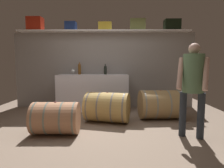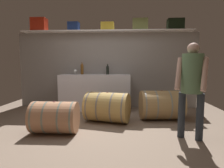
% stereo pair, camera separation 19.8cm
% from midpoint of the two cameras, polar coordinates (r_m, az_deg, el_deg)
% --- Properties ---
extents(ground_plane, '(6.19, 7.32, 0.02)m').
position_cam_midpoint_polar(ground_plane, '(4.16, -1.84, -11.34)').
color(ground_plane, '#816D5C').
extents(back_wall_panel, '(4.99, 0.10, 2.09)m').
position_cam_midpoint_polar(back_wall_panel, '(5.51, -0.43, 4.01)').
color(back_wall_panel, gray).
rests_on(back_wall_panel, ground).
extents(high_shelf_board, '(4.59, 0.40, 0.03)m').
position_cam_midpoint_polar(high_shelf_board, '(5.43, -0.55, 15.19)').
color(high_shelf_board, white).
rests_on(high_shelf_board, back_wall_panel).
extents(toolcase_red, '(0.39, 0.29, 0.35)m').
position_cam_midpoint_polar(toolcase_red, '(5.89, -19.64, 16.03)').
color(toolcase_red, red).
rests_on(toolcase_red, high_shelf_board).
extents(toolcase_navy, '(0.29, 0.25, 0.23)m').
position_cam_midpoint_polar(toolcase_navy, '(5.59, -10.13, 16.22)').
color(toolcase_navy, navy).
rests_on(toolcase_navy, high_shelf_board).
extents(toolcase_yellow, '(0.35, 0.22, 0.22)m').
position_cam_midpoint_polar(toolcase_yellow, '(5.45, -0.24, 16.50)').
color(toolcase_yellow, gold).
rests_on(toolcase_yellow, high_shelf_board).
extents(toolcase_olive, '(0.42, 0.32, 0.30)m').
position_cam_midpoint_polar(toolcase_olive, '(5.48, 9.35, 16.79)').
color(toolcase_olive, olive).
rests_on(toolcase_olive, high_shelf_board).
extents(toolcase_black, '(0.42, 0.29, 0.29)m').
position_cam_midpoint_polar(toolcase_black, '(5.64, 19.10, 16.17)').
color(toolcase_black, black).
rests_on(toolcase_black, high_shelf_board).
extents(work_cabinet, '(1.84, 0.63, 0.94)m').
position_cam_midpoint_polar(work_cabinet, '(5.22, -3.81, -2.39)').
color(work_cabinet, silver).
rests_on(work_cabinet, ground).
extents(wine_bottle_dark, '(0.08, 0.08, 0.27)m').
position_cam_midpoint_polar(wine_bottle_dark, '(5.27, -0.22, 4.21)').
color(wine_bottle_dark, black).
rests_on(wine_bottle_dark, work_cabinet).
extents(wine_bottle_amber, '(0.08, 0.08, 0.33)m').
position_cam_midpoint_polar(wine_bottle_amber, '(5.35, -7.72, 4.48)').
color(wine_bottle_amber, brown).
rests_on(wine_bottle_amber, work_cabinet).
extents(wine_glass, '(0.08, 0.08, 0.14)m').
position_cam_midpoint_polar(wine_glass, '(5.03, -9.62, 3.75)').
color(wine_glass, white).
rests_on(wine_glass, work_cabinet).
extents(wine_barrel_near, '(1.01, 0.81, 0.64)m').
position_cam_midpoint_polar(wine_barrel_near, '(4.13, 0.01, -6.77)').
color(wine_barrel_near, tan).
rests_on(wine_barrel_near, ground).
extents(wine_barrel_far, '(0.80, 0.57, 0.57)m').
position_cam_midpoint_polar(wine_barrel_far, '(3.60, -14.93, -9.41)').
color(wine_barrel_far, '#AE7855').
rests_on(wine_barrel_far, ground).
extents(wine_barrel_flank, '(0.95, 0.70, 0.65)m').
position_cam_midpoint_polar(wine_barrel_flank, '(4.46, 15.49, -5.94)').
color(wine_barrel_flank, '#9E7B4C').
rests_on(wine_barrel_flank, ground).
extents(winemaker_pouring, '(0.52, 0.47, 1.55)m').
position_cam_midpoint_polar(winemaker_pouring, '(3.38, 23.94, 0.87)').
color(winemaker_pouring, '#262D35').
rests_on(winemaker_pouring, ground).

